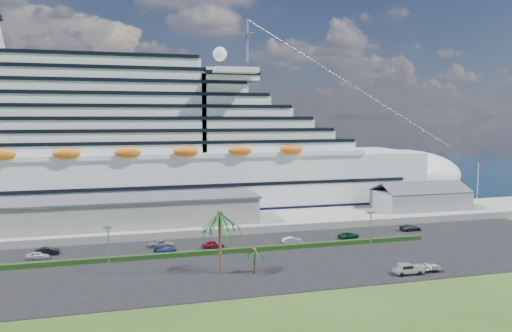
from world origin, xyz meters
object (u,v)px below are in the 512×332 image
object	(u,v)px
parked_car_3	(165,250)
boat_trailer	(430,266)
cruise_ship	(136,152)
pickup_truck	(408,269)

from	to	relation	value
parked_car_3	boat_trailer	world-z (taller)	boat_trailer
parked_car_3	boat_trailer	distance (m)	48.54
cruise_ship	pickup_truck	size ratio (longest dim) A/B	37.15
cruise_ship	pickup_truck	world-z (taller)	cruise_ship
cruise_ship	boat_trailer	xyz separation A→B (m)	(46.20, -68.42, -15.57)
cruise_ship	parked_car_3	world-z (taller)	cruise_ship
cruise_ship	boat_trailer	bearing A→B (deg)	-55.97
parked_car_3	pickup_truck	bearing A→B (deg)	-137.86
pickup_truck	boat_trailer	bearing A→B (deg)	3.93
parked_car_3	pickup_truck	size ratio (longest dim) A/B	0.88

